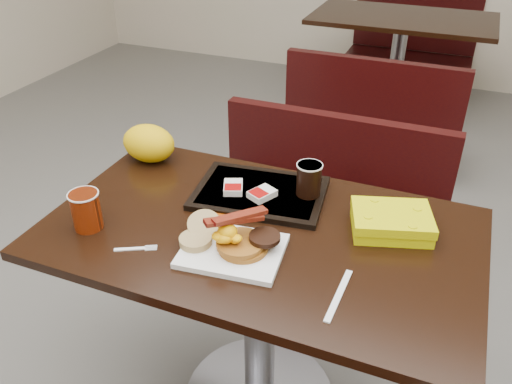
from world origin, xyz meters
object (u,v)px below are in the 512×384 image
at_px(platter, 233,251).
at_px(paper_bag, 149,143).
at_px(bench_near_n, 321,213).
at_px(bench_far_s, 376,109).
at_px(table_far, 396,70).
at_px(tray, 260,193).
at_px(coffee_cup_near, 86,211).
at_px(coffee_cup_far, 309,179).
at_px(table_near, 260,325).
at_px(fork, 130,249).
at_px(clamshell, 391,222).
at_px(pancake_stack, 243,245).
at_px(bench_far_n, 410,46).
at_px(knife, 339,295).
at_px(hashbrown_sleeve_left, 233,187).
at_px(hashbrown_sleeve_right, 262,194).

bearing_deg(platter, paper_bag, 136.22).
height_order(bench_near_n, bench_far_s, same).
bearing_deg(table_far, platter, -90.58).
bearing_deg(tray, coffee_cup_near, -145.96).
relative_size(bench_near_n, tray, 2.56).
height_order(coffee_cup_far, paper_bag, paper_bag).
bearing_deg(tray, table_far, 81.54).
bearing_deg(tray, table_near, -74.96).
bearing_deg(table_far, coffee_cup_far, -88.17).
distance_m(fork, clamshell, 0.71).
bearing_deg(coffee_cup_near, clamshell, 21.00).
relative_size(fork, coffee_cup_far, 1.12).
relative_size(bench_near_n, clamshell, 4.66).
bearing_deg(paper_bag, table_near, -25.20).
bearing_deg(fork, table_far, 56.95).
distance_m(table_near, coffee_cup_near, 0.64).
xyz_separation_m(platter, pancake_stack, (0.03, 0.01, 0.02)).
bearing_deg(bench_far_n, table_far, -90.00).
distance_m(table_near, bench_far_s, 1.90).
bearing_deg(fork, coffee_cup_near, 137.51).
bearing_deg(bench_far_n, coffee_cup_near, -97.36).
xyz_separation_m(fork, clamshell, (0.62, 0.35, 0.03)).
xyz_separation_m(bench_far_n, tray, (-0.07, -3.14, 0.40)).
xyz_separation_m(bench_near_n, knife, (0.27, -0.88, 0.39)).
height_order(bench_far_n, clamshell, clamshell).
distance_m(table_far, paper_bag, 2.46).
xyz_separation_m(table_far, coffee_cup_near, (-0.45, -2.77, 0.43)).
xyz_separation_m(platter, fork, (-0.26, -0.09, -0.01)).
bearing_deg(bench_near_n, bench_far_s, 90.00).
xyz_separation_m(coffee_cup_near, coffee_cup_far, (0.53, 0.37, 0.01)).
distance_m(pancake_stack, clamshell, 0.42).
distance_m(table_far, hashbrown_sleeve_left, 2.50).
bearing_deg(paper_bag, hashbrown_sleeve_right, -12.84).
relative_size(platter, coffee_cup_far, 2.59).
distance_m(bench_near_n, hashbrown_sleeve_right, 0.71).
height_order(clamshell, paper_bag, paper_bag).
bearing_deg(knife, table_near, -121.41).
bearing_deg(bench_far_s, pancake_stack, -90.04).
height_order(pancake_stack, clamshell, clamshell).
bearing_deg(bench_far_n, bench_far_s, -90.00).
bearing_deg(coffee_cup_far, table_near, -111.11).
bearing_deg(platter, bench_far_n, 83.23).
relative_size(table_near, bench_near_n, 1.20).
bearing_deg(bench_near_n, hashbrown_sleeve_left, -104.02).
bearing_deg(platter, bench_far_s, 82.91).
xyz_separation_m(tray, paper_bag, (-0.43, 0.07, 0.05)).
xyz_separation_m(coffee_cup_far, paper_bag, (-0.58, 0.04, -0.01)).
xyz_separation_m(bench_near_n, coffee_cup_far, (0.08, -0.50, 0.46)).
xyz_separation_m(bench_far_s, coffee_cup_near, (-0.45, -2.07, 0.45)).
bearing_deg(bench_far_s, fork, -97.72).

